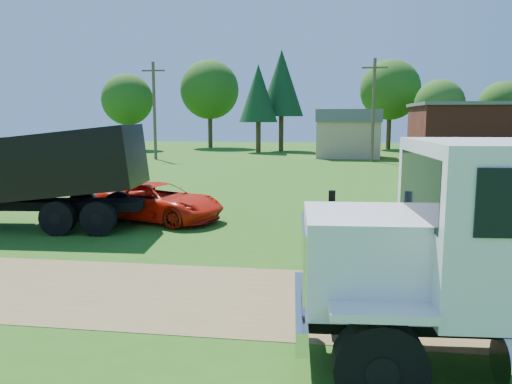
# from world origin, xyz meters

# --- Properties ---
(ground) EXTENTS (140.00, 140.00, 0.00)m
(ground) POSITION_xyz_m (0.00, 0.00, 0.00)
(ground) COLOR #2E5813
(ground) RESTS_ON ground
(dirt_track) EXTENTS (120.00, 4.20, 0.01)m
(dirt_track) POSITION_xyz_m (0.00, 0.00, 0.01)
(dirt_track) COLOR brown
(dirt_track) RESTS_ON ground
(white_semi_tractor) EXTENTS (8.87, 3.49, 5.29)m
(white_semi_tractor) POSITION_xyz_m (4.71, -2.62, 1.81)
(white_semi_tractor) COLOR black
(white_semi_tractor) RESTS_ON ground
(black_dump_truck) EXTENTS (8.62, 3.36, 3.67)m
(black_dump_truck) POSITION_xyz_m (-8.23, 5.87, 2.02)
(black_dump_truck) COLOR black
(black_dump_truck) RESTS_ON ground
(orange_pickup) EXTENTS (5.63, 3.94, 1.43)m
(orange_pickup) POSITION_xyz_m (-4.28, 7.76, 0.71)
(orange_pickup) COLOR red
(orange_pickup) RESTS_ON ground
(spectator_a) EXTENTS (0.80, 0.80, 1.88)m
(spectator_a) POSITION_xyz_m (2.08, 1.34, 0.94)
(spectator_a) COLOR #999999
(spectator_a) RESTS_ON ground
(spectator_b) EXTENTS (0.89, 0.77, 1.58)m
(spectator_b) POSITION_xyz_m (5.10, 7.80, 0.79)
(spectator_b) COLOR #999999
(spectator_b) RESTS_ON ground
(brick_building) EXTENTS (15.40, 10.40, 5.30)m
(brick_building) POSITION_xyz_m (18.00, 40.00, 2.66)
(brick_building) COLOR maroon
(brick_building) RESTS_ON ground
(tan_shed) EXTENTS (6.20, 5.40, 4.70)m
(tan_shed) POSITION_xyz_m (4.00, 40.00, 2.42)
(tan_shed) COLOR tan
(tan_shed) RESTS_ON ground
(utility_poles) EXTENTS (42.20, 0.28, 9.00)m
(utility_poles) POSITION_xyz_m (6.00, 35.00, 4.71)
(utility_poles) COLOR brown
(utility_poles) RESTS_ON ground
(tree_row) EXTENTS (56.74, 14.22, 11.71)m
(tree_row) POSITION_xyz_m (1.05, 51.14, 6.71)
(tree_row) COLOR #352515
(tree_row) RESTS_ON ground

